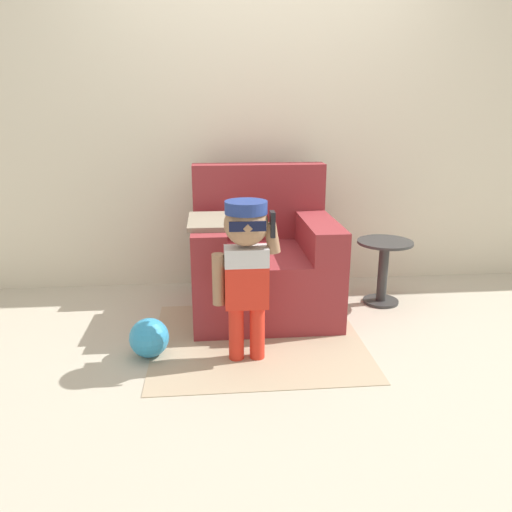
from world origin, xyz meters
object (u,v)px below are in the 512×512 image
(armchair, at_px, (262,262))
(person_child, at_px, (246,257))
(side_table, at_px, (383,266))
(toy_ball, at_px, (149,338))

(armchair, relative_size, person_child, 1.09)
(side_table, height_order, toy_ball, side_table)
(armchair, bearing_deg, side_table, 2.28)
(side_table, bearing_deg, toy_ball, -157.21)
(person_child, bearing_deg, armchair, 76.98)
(person_child, height_order, side_table, person_child)
(armchair, height_order, person_child, armchair)
(side_table, bearing_deg, armchair, -177.72)
(armchair, relative_size, side_table, 2.12)
(armchair, height_order, toy_ball, armchair)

